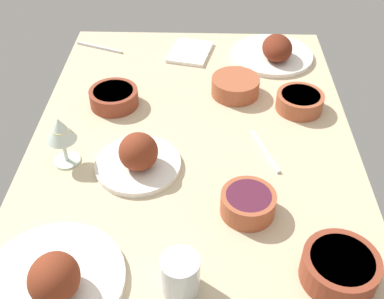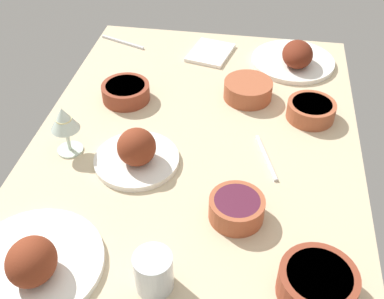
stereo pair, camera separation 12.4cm
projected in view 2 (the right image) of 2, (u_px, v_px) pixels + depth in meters
dining_table at (192, 161)px, 126.81cm from camera, size 140.00×90.00×4.00cm
plate_far_side at (33, 263)px, 95.96cm from camera, size 29.53×29.53×10.58cm
plate_center_main at (295, 58)px, 158.48cm from camera, size 28.23×28.23×9.38cm
plate_near_viewer at (137, 153)px, 120.58cm from camera, size 22.34×22.34×10.97cm
bowl_sauce at (126, 91)px, 143.49cm from camera, size 14.62×14.62×5.10cm
bowl_pasta at (317, 283)px, 91.80cm from camera, size 15.59×15.59×6.36cm
bowl_potatoes at (248, 89)px, 143.94cm from camera, size 14.86×14.86×5.63cm
bowl_onions at (237, 208)px, 107.23cm from camera, size 12.86×12.86×5.58cm
bowl_soup at (311, 110)px, 136.26cm from camera, size 13.99×13.99×5.16cm
wine_glass at (64, 121)px, 120.50cm from camera, size 7.60×7.60×14.00cm
water_tumbler at (154, 272)px, 92.55cm from camera, size 7.90×7.90×8.98cm
folded_napkin at (210, 53)px, 165.87cm from camera, size 19.24×16.61×1.20cm
fork_loose at (266, 157)px, 124.23cm from camera, size 17.01×6.61×0.80cm
spoon_loose at (123, 42)px, 172.13cm from camera, size 7.48×17.62×0.80cm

